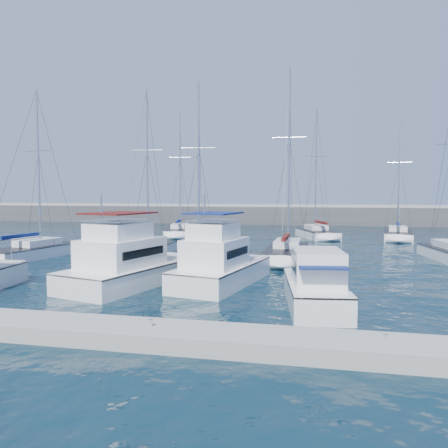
% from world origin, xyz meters
% --- Properties ---
extents(ground, '(220.00, 220.00, 0.00)m').
position_xyz_m(ground, '(0.00, 0.00, 0.00)').
color(ground, black).
rests_on(ground, ground).
extents(breakwater, '(160.00, 6.00, 4.45)m').
position_xyz_m(breakwater, '(0.00, 52.00, 1.05)').
color(breakwater, '#424244').
rests_on(breakwater, ground).
extents(dock, '(40.00, 2.20, 0.60)m').
position_xyz_m(dock, '(0.00, -11.00, 0.30)').
color(dock, gray).
rests_on(dock, ground).
extents(dock_cleat_centre, '(0.16, 0.16, 0.25)m').
position_xyz_m(dock_cleat_centre, '(0.00, -11.00, 0.72)').
color(dock_cleat_centre, silver).
rests_on(dock_cleat_centre, dock).
extents(dock_cleat_near_stbd, '(0.16, 0.16, 0.25)m').
position_xyz_m(dock_cleat_near_stbd, '(8.00, -11.00, 0.72)').
color(dock_cleat_near_stbd, silver).
rests_on(dock_cleat_near_stbd, dock).
extents(motor_yacht_port_inner, '(6.30, 10.28, 4.69)m').
position_xyz_m(motor_yacht_port_inner, '(-4.91, -1.77, 1.13)').
color(motor_yacht_port_inner, white).
rests_on(motor_yacht_port_inner, ground).
extents(motor_yacht_stbd_inner, '(4.95, 8.64, 4.69)m').
position_xyz_m(motor_yacht_stbd_inner, '(0.29, -0.81, 1.13)').
color(motor_yacht_stbd_inner, white).
rests_on(motor_yacht_stbd_inner, ground).
extents(motor_yacht_stbd_outer, '(3.40, 7.03, 3.20)m').
position_xyz_m(motor_yacht_stbd_outer, '(5.78, -4.80, 0.94)').
color(motor_yacht_stbd_outer, white).
rests_on(motor_yacht_stbd_outer, ground).
extents(sailboat_mid_a, '(4.39, 8.84, 14.29)m').
position_xyz_m(sailboat_mid_a, '(-17.28, 6.68, 0.51)').
color(sailboat_mid_a, white).
rests_on(sailboat_mid_a, ground).
extents(sailboat_mid_b, '(3.46, 9.29, 14.38)m').
position_xyz_m(sailboat_mid_b, '(-8.17, 8.53, 0.51)').
color(sailboat_mid_b, white).
rests_on(sailboat_mid_b, ground).
extents(sailboat_mid_c, '(4.20, 7.50, 14.06)m').
position_xyz_m(sailboat_mid_c, '(-2.88, 6.04, 0.53)').
color(sailboat_mid_c, white).
rests_on(sailboat_mid_c, ground).
extents(sailboat_mid_d, '(3.34, 8.97, 15.99)m').
position_xyz_m(sailboat_mid_d, '(3.51, 10.24, 0.53)').
color(sailboat_mid_d, white).
rests_on(sailboat_mid_d, ground).
extents(sailboat_back_a, '(4.45, 8.22, 15.94)m').
position_xyz_m(sailboat_back_a, '(-11.05, 27.14, 0.54)').
color(sailboat_back_a, white).
rests_on(sailboat_back_a, ground).
extents(sailboat_back_b, '(5.54, 8.28, 15.84)m').
position_xyz_m(sailboat_back_b, '(5.96, 28.32, 0.54)').
color(sailboat_back_b, white).
rests_on(sailboat_back_b, ground).
extents(sailboat_back_c, '(4.07, 7.69, 14.36)m').
position_xyz_m(sailboat_back_c, '(15.18, 28.25, 0.53)').
color(sailboat_back_c, white).
rests_on(sailboat_back_c, ground).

